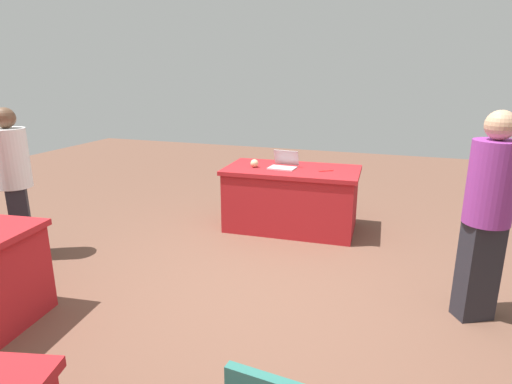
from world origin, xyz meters
TOP-DOWN VIEW (x-y plane):
  - ground_plane at (0.00, 0.00)m, footprint 14.40×14.40m
  - table_foreground at (0.14, -1.63)m, footprint 1.66×0.95m
  - person_attendee_standing at (2.62, 0.13)m, footprint 0.48×0.48m
  - person_organiser at (-1.76, -0.14)m, footprint 0.46×0.46m
  - laptop_silver at (0.24, -1.62)m, footprint 0.34×0.31m
  - yarn_ball at (0.59, -1.53)m, footprint 0.10×0.10m
  - scissors_red at (-0.28, -1.62)m, footprint 0.17×0.13m

SIDE VIEW (x-z plane):
  - ground_plane at x=0.00m, z-range 0.00..0.00m
  - table_foreground at x=0.14m, z-range 0.00..0.77m
  - scissors_red at x=-0.28m, z-range 0.77..0.78m
  - laptop_silver at x=0.24m, z-range 0.71..0.91m
  - yarn_ball at x=0.59m, z-range 0.77..0.87m
  - person_attendee_standing at x=2.62m, z-range 0.08..1.66m
  - person_organiser at x=-1.76m, z-range 0.09..1.74m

